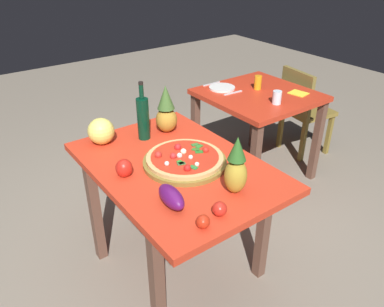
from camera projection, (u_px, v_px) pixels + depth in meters
The scene contains 20 objects.
ground_plane at pixel (178, 264), 2.52m from camera, with size 10.00×10.00×0.00m, color gray.
display_table at pixel (176, 179), 2.19m from camera, with size 1.22×0.84×0.78m.
background_table at pixel (258, 107), 3.19m from camera, with size 0.85×0.85×0.78m.
dining_chair at pixel (302, 107), 3.62m from camera, with size 0.46×0.46×0.85m.
pizza_board at pixel (185, 162), 2.13m from camera, with size 0.47×0.47×0.03m, color olive.
pizza at pixel (185, 158), 2.12m from camera, with size 0.43×0.43×0.06m.
wine_bottle at pixel (143, 118), 2.34m from camera, with size 0.08×0.08×0.37m.
pineapple_left at pixel (236, 168), 1.83m from camera, with size 0.11×0.11×0.31m.
pineapple_right at pixel (166, 111), 2.43m from camera, with size 0.14×0.14×0.31m.
melon at pixel (101, 131), 2.31m from camera, with size 0.16×0.16×0.16m, color #F0E264.
bell_pepper at pixel (124, 168), 2.01m from camera, with size 0.09×0.09×0.10m, color red.
eggplant at pixel (171, 197), 1.79m from camera, with size 0.20×0.09×0.09m, color #541358.
tomato_by_bottle at pixel (203, 222), 1.65m from camera, with size 0.06×0.06×0.06m, color red.
tomato_at_corner at pixel (220, 209), 1.72m from camera, with size 0.07×0.07×0.07m, color red.
drinking_glass_juice at pixel (258, 83), 3.17m from camera, with size 0.06×0.06×0.12m, color orange.
drinking_glass_water at pixel (277, 97), 2.89m from camera, with size 0.07×0.07×0.10m, color silver.
dinner_plate at pixel (222, 88), 3.21m from camera, with size 0.22×0.22×0.02m, color white.
fork_utensil at pixel (212, 84), 3.31m from camera, with size 0.02×0.18×0.01m, color silver.
knife_utensil at pixel (233, 93), 3.11m from camera, with size 0.02×0.18×0.01m, color silver.
napkin_folded at pixel (298, 93), 3.11m from camera, with size 0.14×0.12×0.01m, color yellow.
Camera 1 is at (1.53, -1.01, 1.88)m, focal length 35.51 mm.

